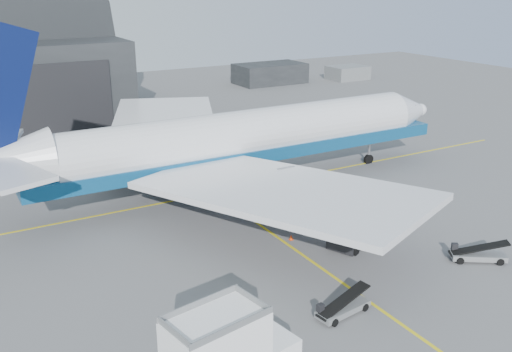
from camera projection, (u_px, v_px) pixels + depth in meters
ground at (337, 279)px, 40.65m from camera, size 200.00×200.00×0.00m
taxi_lines at (250, 218)px, 51.04m from camera, size 80.00×42.12×0.02m
distant_bldg_a at (270, 83)px, 117.57m from camera, size 14.00×8.00×4.00m
distant_bldg_b at (347, 79)px, 122.29m from camera, size 8.00×6.00×2.80m
airliner at (230, 141)px, 56.12m from camera, size 52.86×51.26×18.55m
pushback_tug at (353, 235)px, 45.82m from camera, size 4.81×3.84×1.96m
belt_loader_a at (342, 308)px, 36.19m from camera, size 4.16×1.90×1.56m
belt_loader_b at (477, 255)px, 43.14m from camera, size 4.12×3.38×1.64m
traffic_cone at (291, 237)px, 46.69m from camera, size 0.33×0.33×0.47m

